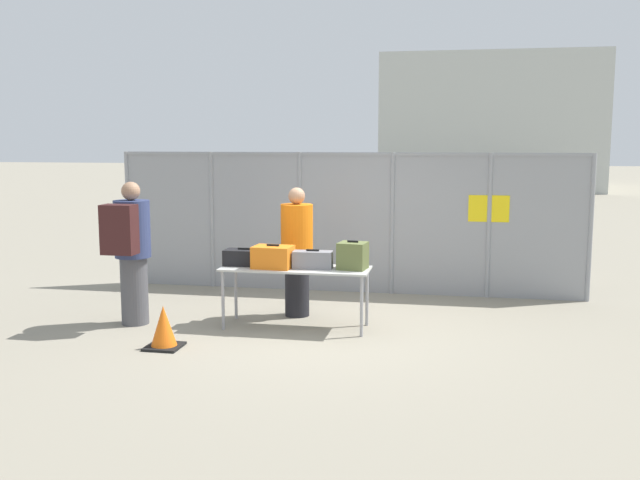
# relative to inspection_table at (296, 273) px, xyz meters

# --- Properties ---
(ground_plane) EXTENTS (120.00, 120.00, 0.00)m
(ground_plane) POSITION_rel_inspection_table_xyz_m (0.28, -0.07, -0.71)
(ground_plane) COLOR gray
(fence_section) EXTENTS (7.33, 0.07, 2.19)m
(fence_section) POSITION_rel_inspection_table_xyz_m (0.30, 2.27, 0.43)
(fence_section) COLOR gray
(fence_section) RESTS_ON ground_plane
(inspection_table) EXTENTS (1.88, 0.65, 0.78)m
(inspection_table) POSITION_rel_inspection_table_xyz_m (0.00, 0.00, 0.00)
(inspection_table) COLOR #B2B2AD
(inspection_table) RESTS_ON ground_plane
(suitcase_black) EXTENTS (0.50, 0.29, 0.23)m
(suitcase_black) POSITION_rel_inspection_table_xyz_m (-0.69, 0.05, 0.17)
(suitcase_black) COLOR black
(suitcase_black) RESTS_ON inspection_table
(suitcase_orange) EXTENTS (0.50, 0.38, 0.30)m
(suitcase_orange) POSITION_rel_inspection_table_xyz_m (-0.28, -0.07, 0.20)
(suitcase_orange) COLOR orange
(suitcase_orange) RESTS_ON inspection_table
(suitcase_grey) EXTENTS (0.51, 0.24, 0.24)m
(suitcase_grey) POSITION_rel_inspection_table_xyz_m (0.22, -0.01, 0.17)
(suitcase_grey) COLOR slate
(suitcase_grey) RESTS_ON inspection_table
(suitcase_olive) EXTENTS (0.38, 0.36, 0.36)m
(suitcase_olive) POSITION_rel_inspection_table_xyz_m (0.72, 0.04, 0.23)
(suitcase_olive) COLOR #566033
(suitcase_olive) RESTS_ON inspection_table
(traveler_hooded) EXTENTS (0.46, 0.71, 1.85)m
(traveler_hooded) POSITION_rel_inspection_table_xyz_m (-2.10, -0.28, 0.31)
(traveler_hooded) COLOR #4C4C51
(traveler_hooded) RESTS_ON ground_plane
(security_worker_near) EXTENTS (0.43, 0.43, 1.75)m
(security_worker_near) POSITION_rel_inspection_table_xyz_m (-0.12, 0.61, 0.19)
(security_worker_near) COLOR black
(security_worker_near) RESTS_ON ground_plane
(utility_trailer) EXTENTS (4.18, 2.12, 0.65)m
(utility_trailer) POSITION_rel_inspection_table_xyz_m (1.94, 4.37, -0.32)
(utility_trailer) COLOR #B2B2B7
(utility_trailer) RESTS_ON ground_plane
(distant_hangar) EXTENTS (10.09, 8.98, 6.30)m
(distant_hangar) POSITION_rel_inspection_table_xyz_m (3.43, 28.70, 2.44)
(distant_hangar) COLOR #B2B7B2
(distant_hangar) RESTS_ON ground_plane
(traffic_cone) EXTENTS (0.40, 0.40, 0.50)m
(traffic_cone) POSITION_rel_inspection_table_xyz_m (-1.29, -1.16, -0.48)
(traffic_cone) COLOR black
(traffic_cone) RESTS_ON ground_plane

